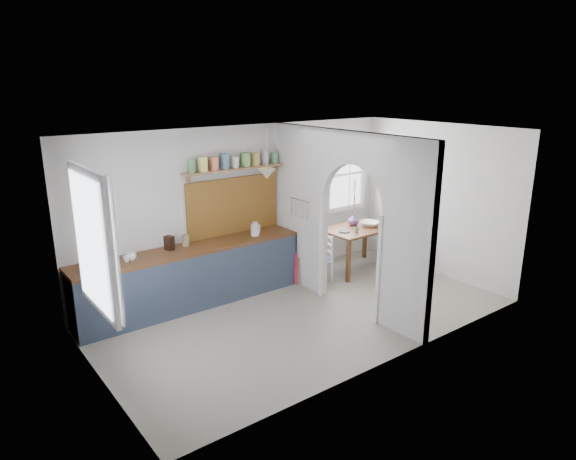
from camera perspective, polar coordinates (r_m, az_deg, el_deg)
floor at (r=7.53m, az=1.93°, el=-9.37°), size 5.80×3.20×0.01m
ceiling at (r=6.82m, az=2.14°, el=10.72°), size 5.80×3.20×0.01m
walls at (r=7.07m, az=2.03°, el=0.18°), size 5.81×3.21×2.60m
partition at (r=7.52m, az=5.91°, el=2.27°), size 0.12×3.20×2.60m
kitchen_window at (r=5.68m, az=-21.02°, el=-1.29°), size 0.10×1.16×1.50m
nook_window at (r=9.30m, az=4.61°, el=5.94°), size 1.76×0.10×1.30m
counter at (r=7.83m, az=-10.73°, el=-5.01°), size 3.50×0.60×0.90m
sink at (r=7.22m, az=-20.07°, el=-3.91°), size 0.40×0.40×0.02m
backsplash at (r=8.19m, az=-6.06°, el=2.71°), size 1.65×0.03×0.90m
shelf at (r=7.99m, az=-5.88°, el=7.19°), size 1.75×0.20×0.21m
pendant_lamp at (r=7.92m, az=-2.36°, el=6.24°), size 0.26×0.26×0.16m
utensil_rail at (r=8.08m, az=1.37°, el=3.34°), size 0.02×0.50×0.02m
dining_table at (r=9.21m, az=7.69°, el=-2.05°), size 1.24×0.84×0.77m
chair_left at (r=8.62m, az=3.41°, el=-3.09°), size 0.46×0.46×0.81m
chair_right at (r=9.75m, az=11.63°, el=-0.98°), size 0.48×0.48×0.85m
kettle at (r=8.11m, az=-3.68°, el=0.14°), size 0.19×0.15×0.22m
mug_a at (r=7.27m, az=-17.52°, el=-3.08°), size 0.09×0.09×0.09m
mug_b at (r=7.32m, az=-17.00°, el=-2.83°), size 0.16×0.16×0.11m
knife_block at (r=7.60m, az=-13.05°, el=-1.41°), size 0.14×0.16×0.21m
jar at (r=7.74m, az=-11.29°, el=-1.14°), size 0.12×0.12×0.17m
towel_magenta at (r=8.46m, az=0.82°, el=-4.37°), size 0.02×0.03×0.52m
towel_orange at (r=8.43m, az=1.05°, el=-4.64°), size 0.02×0.03×0.47m
bowl at (r=9.23m, az=9.10°, el=0.69°), size 0.43×0.43×0.08m
table_cup at (r=8.82m, az=7.63°, el=0.03°), size 0.09×0.09×0.08m
plate at (r=8.82m, az=6.25°, el=-0.15°), size 0.19×0.19×0.02m
vase at (r=9.22m, az=7.29°, el=1.15°), size 0.24×0.24×0.21m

